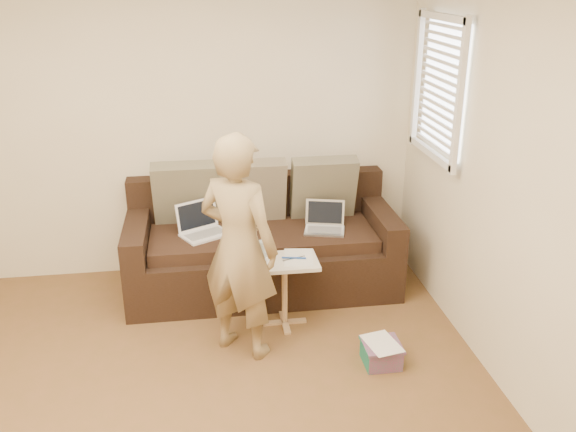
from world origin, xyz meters
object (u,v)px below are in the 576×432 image
Objects in this scene: side_table at (285,292)px; laptop_silver at (324,232)px; striped_box at (381,353)px; laptop_white at (206,236)px; sofa at (262,240)px; person at (239,247)px; drinking_glass at (262,249)px.

laptop_silver is at bearing 51.52° from side_table.
laptop_silver is 1.21m from striped_box.
side_table is at bearing -73.86° from laptop_white.
sofa reaches higher than laptop_white.
laptop_silver is 0.89× the size of laptop_white.
side_table is 0.86m from striped_box.
person is at bearing -105.40° from sofa.
laptop_silver is 0.97m from laptop_white.
laptop_white is at bearing -39.98° from person.
person is at bearing -104.49° from laptop_white.
striped_box is at bearing -61.28° from sofa.
striped_box is (1.14, -1.18, -0.44)m from laptop_white.
sofa reaches higher than laptop_silver.
laptop_silver is 0.70m from side_table.
sofa is at bearing -177.99° from laptop_silver.
person is 1.21m from striped_box.
sofa is 0.48m from laptop_white.
laptop_white is at bearing 130.02° from drinking_glass.
sofa is 1.01m from person.
laptop_silver is 0.71m from drinking_glass.
sofa is 18.33× the size of drinking_glass.
person reaches higher than side_table.
laptop_silver is 1.25× the size of striped_box.
sofa is at bearing 83.71° from drinking_glass.
person is (-0.75, -0.79, 0.27)m from laptop_silver.
sofa is 0.65m from side_table.
side_table is at bearing -113.37° from laptop_silver.
drinking_glass reaches higher than side_table.
sofa is 0.52m from laptop_silver.
drinking_glass is at bearing -78.48° from laptop_white.
side_table is at bearing -104.75° from person.
drinking_glass is 0.47× the size of striped_box.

